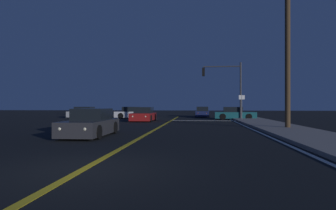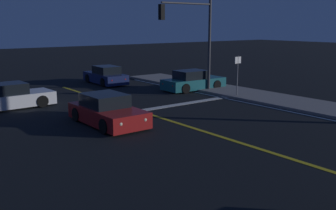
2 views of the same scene
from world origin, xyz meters
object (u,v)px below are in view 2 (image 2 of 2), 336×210
object	(u,v)px
street_sign_corner	(238,70)
car_far_approaching_white	(10,97)
car_mid_block_red	(107,111)
car_side_waiting_navy	(106,76)
traffic_signal_near_right	(193,30)
car_lead_oncoming_teal	(193,81)

from	to	relation	value
street_sign_corner	car_far_approaching_white	bearing A→B (deg)	156.03
car_mid_block_red	car_side_waiting_navy	xyz separation A→B (m)	(5.77, 10.73, -0.00)
traffic_signal_near_right	car_side_waiting_navy	bearing A→B (deg)	-70.97
car_lead_oncoming_teal	car_side_waiting_navy	bearing A→B (deg)	-149.03
car_side_waiting_navy	street_sign_corner	bearing A→B (deg)	-68.01
traffic_signal_near_right	car_lead_oncoming_teal	bearing A→B (deg)	-132.91
car_side_waiting_navy	car_lead_oncoming_teal	xyz separation A→B (m)	(3.35, -6.09, 0.00)
car_lead_oncoming_teal	street_sign_corner	distance (m)	3.95
car_lead_oncoming_teal	street_sign_corner	bearing A→B (deg)	5.43
car_far_approaching_white	car_mid_block_red	bearing A→B (deg)	19.28
car_far_approaching_white	street_sign_corner	world-z (taller)	street_sign_corner
traffic_signal_near_right	street_sign_corner	size ratio (longest dim) A/B	2.38
car_side_waiting_navy	traffic_signal_near_right	size ratio (longest dim) A/B	0.72
car_far_approaching_white	car_side_waiting_navy	bearing A→B (deg)	117.04
car_side_waiting_navy	car_mid_block_red	bearing A→B (deg)	-116.15
car_side_waiting_navy	car_lead_oncoming_teal	distance (m)	6.95
car_far_approaching_white	traffic_signal_near_right	bearing A→B (deg)	74.66
car_lead_oncoming_teal	traffic_signal_near_right	distance (m)	3.69
car_side_waiting_navy	car_far_approaching_white	world-z (taller)	same
street_sign_corner	traffic_signal_near_right	bearing A→B (deg)	112.03
traffic_signal_near_right	street_sign_corner	distance (m)	3.81
car_far_approaching_white	traffic_signal_near_right	xyz separation A→B (m)	(10.64, -2.43, 3.44)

